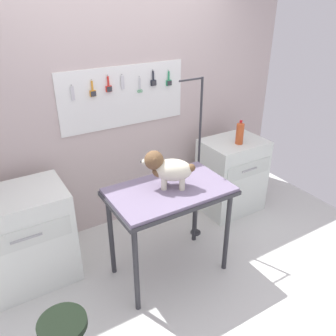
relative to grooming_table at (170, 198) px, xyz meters
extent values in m
cube|color=silver|center=(0.07, -0.24, -0.81)|extent=(4.40, 4.00, 0.04)
cube|color=#C0AEAB|center=(0.07, 1.04, 0.36)|extent=(4.00, 0.06, 2.30)
cube|color=white|center=(0.08, 1.00, 0.62)|extent=(1.33, 0.02, 0.60)
cylinder|color=gray|center=(-0.43, 0.99, 0.80)|extent=(0.01, 0.02, 0.01)
cube|color=silver|center=(-0.43, 0.98, 0.73)|extent=(0.03, 0.01, 0.13)
cylinder|color=gray|center=(-0.24, 0.99, 0.83)|extent=(0.01, 0.02, 0.01)
cylinder|color=orange|center=(-0.24, 0.98, 0.77)|extent=(0.02, 0.02, 0.09)
cube|color=orange|center=(-0.24, 0.98, 0.70)|extent=(0.06, 0.02, 0.06)
cube|color=#333338|center=(-0.24, 0.96, 0.70)|extent=(0.05, 0.01, 0.05)
cylinder|color=gray|center=(-0.08, 0.99, 0.85)|extent=(0.01, 0.02, 0.01)
cylinder|color=red|center=(-0.08, 0.98, 0.80)|extent=(0.02, 0.02, 0.09)
cube|color=red|center=(-0.08, 0.98, 0.72)|extent=(0.06, 0.02, 0.06)
cube|color=#333338|center=(-0.08, 0.96, 0.72)|extent=(0.05, 0.01, 0.05)
cylinder|color=gray|center=(0.07, 0.99, 0.84)|extent=(0.01, 0.02, 0.01)
cube|color=silver|center=(0.07, 0.98, 0.77)|extent=(0.03, 0.01, 0.13)
cylinder|color=gray|center=(0.25, 0.99, 0.80)|extent=(0.01, 0.02, 0.01)
cube|color=silver|center=(0.24, 0.98, 0.73)|extent=(0.01, 0.00, 0.11)
cube|color=silver|center=(0.26, 0.98, 0.73)|extent=(0.01, 0.00, 0.11)
torus|color=#3AA05D|center=(0.24, 0.98, 0.66)|extent=(0.03, 0.01, 0.03)
torus|color=#3AA05D|center=(0.26, 0.98, 0.66)|extent=(0.03, 0.01, 0.03)
cylinder|color=gray|center=(0.40, 0.99, 0.85)|extent=(0.01, 0.02, 0.01)
cylinder|color=#20242E|center=(0.40, 0.98, 0.79)|extent=(0.02, 0.02, 0.09)
cube|color=#20242E|center=(0.40, 0.98, 0.72)|extent=(0.06, 0.02, 0.06)
cube|color=#333338|center=(0.40, 0.96, 0.72)|extent=(0.05, 0.01, 0.05)
cylinder|color=gray|center=(0.59, 0.99, 0.83)|extent=(0.01, 0.02, 0.01)
cylinder|color=#2D905E|center=(0.59, 0.98, 0.77)|extent=(0.02, 0.02, 0.09)
cube|color=#2D905E|center=(0.59, 0.98, 0.70)|extent=(0.06, 0.02, 0.06)
cube|color=#333338|center=(0.59, 0.96, 0.70)|extent=(0.05, 0.01, 0.05)
cylinder|color=#2D2D33|center=(-0.45, -0.25, -0.38)|extent=(0.04, 0.04, 0.82)
cylinder|color=#2D2D33|center=(0.45, -0.25, -0.38)|extent=(0.04, 0.04, 0.82)
cylinder|color=#2D2D33|center=(-0.45, 0.25, -0.38)|extent=(0.04, 0.04, 0.82)
cylinder|color=#2D2D33|center=(0.45, 0.25, -0.38)|extent=(0.04, 0.04, 0.82)
cube|color=#2D2D33|center=(0.00, 0.00, 0.05)|extent=(1.03, 0.62, 0.03)
cube|color=slate|center=(0.00, 0.00, 0.08)|extent=(1.00, 0.60, 0.03)
cylinder|color=#2D2D33|center=(0.53, 0.33, -0.79)|extent=(0.11, 0.11, 0.01)
cylinder|color=#2D2D33|center=(0.53, 0.33, 0.05)|extent=(0.02, 0.02, 1.68)
cylinder|color=#2D2D33|center=(0.41, 0.33, 0.88)|extent=(0.24, 0.02, 0.02)
cylinder|color=beige|center=(-0.05, 0.01, 0.15)|extent=(0.05, 0.05, 0.11)
cylinder|color=beige|center=(0.01, 0.09, 0.15)|extent=(0.05, 0.05, 0.11)
cylinder|color=beige|center=(0.08, -0.07, 0.15)|extent=(0.05, 0.05, 0.11)
cylinder|color=beige|center=(0.13, 0.01, 0.15)|extent=(0.05, 0.05, 0.11)
ellipsoid|color=beige|center=(0.04, 0.02, 0.25)|extent=(0.38, 0.34, 0.18)
ellipsoid|color=brown|center=(-0.06, 0.08, 0.24)|extent=(0.17, 0.18, 0.10)
sphere|color=brown|center=(-0.09, 0.10, 0.33)|extent=(0.16, 0.16, 0.16)
ellipsoid|color=beige|center=(-0.14, 0.14, 0.32)|extent=(0.09, 0.09, 0.05)
sphere|color=black|center=(-0.17, 0.15, 0.32)|extent=(0.02, 0.02, 0.02)
ellipsoid|color=brown|center=(-0.11, 0.03, 0.35)|extent=(0.06, 0.06, 0.09)
ellipsoid|color=brown|center=(-0.04, 0.15, 0.35)|extent=(0.06, 0.06, 0.09)
sphere|color=brown|center=(0.16, -0.07, 0.27)|extent=(0.07, 0.07, 0.07)
cube|color=silver|center=(-1.12, 0.58, -0.35)|extent=(0.80, 0.56, 0.88)
cube|color=silver|center=(-1.12, 0.30, -0.16)|extent=(0.70, 0.01, 0.18)
cylinder|color=#99999E|center=(-1.12, 0.29, -0.16)|extent=(0.24, 0.02, 0.02)
cube|color=silver|center=(1.18, 0.54, -0.36)|extent=(0.68, 0.52, 0.87)
cube|color=silver|center=(1.18, 0.28, -0.17)|extent=(0.60, 0.01, 0.17)
cylinder|color=#99999E|center=(1.18, 0.27, -0.17)|extent=(0.20, 0.02, 0.02)
cylinder|color=black|center=(-1.09, -0.52, -0.29)|extent=(0.31, 0.31, 0.04)
cylinder|color=#BD4E24|center=(1.16, 0.46, 0.19)|extent=(0.08, 0.08, 0.22)
cone|color=#BD4E24|center=(1.16, 0.46, 0.31)|extent=(0.08, 0.08, 0.02)
cylinder|color=red|center=(1.16, 0.46, 0.33)|extent=(0.03, 0.03, 0.02)
camera|label=1|loc=(-1.30, -2.11, 1.55)|focal=37.11mm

